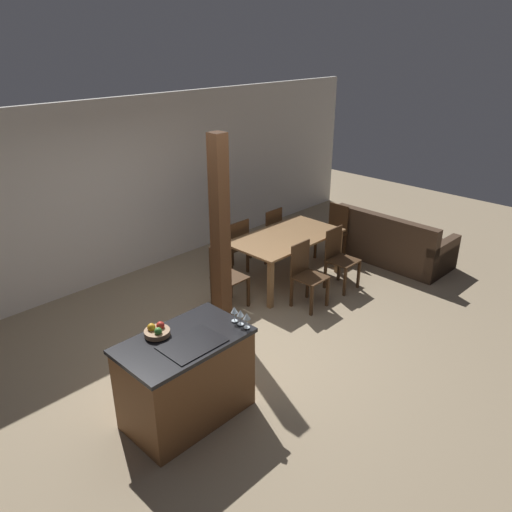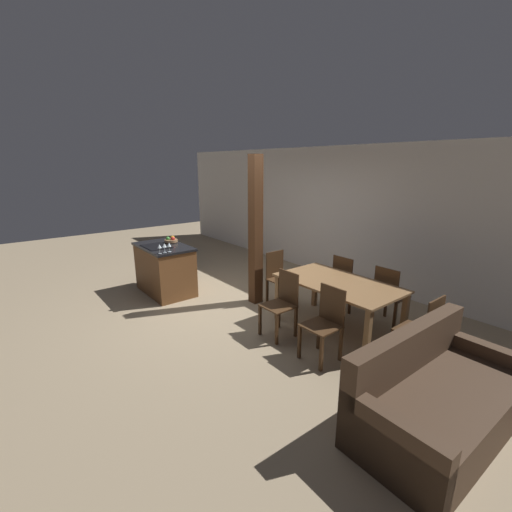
{
  "view_description": "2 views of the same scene",
  "coord_description": "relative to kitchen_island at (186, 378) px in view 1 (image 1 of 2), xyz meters",
  "views": [
    {
      "loc": [
        -3.51,
        -3.79,
        3.5
      ],
      "look_at": [
        0.6,
        0.2,
        0.95
      ],
      "focal_mm": 35.0,
      "sensor_mm": 36.0,
      "label": 1
    },
    {
      "loc": [
        4.65,
        -3.01,
        2.35
      ],
      "look_at": [
        0.6,
        0.2,
        0.95
      ],
      "focal_mm": 24.0,
      "sensor_mm": 36.0,
      "label": 2
    }
  ],
  "objects": [
    {
      "name": "ground_plane",
      "position": [
        1.16,
        0.57,
        -0.45
      ],
      "size": [
        16.0,
        16.0,
        0.0
      ],
      "primitive_type": "plane",
      "color": "#9E896B"
    },
    {
      "name": "wine_glass_near",
      "position": [
        0.54,
        -0.3,
        0.58
      ],
      "size": [
        0.07,
        0.07,
        0.16
      ],
      "color": "silver",
      "rests_on": "kitchen_island"
    },
    {
      "name": "dining_chair_far_right",
      "position": [
        3.35,
        2.01,
        0.03
      ],
      "size": [
        0.4,
        0.4,
        0.91
      ],
      "rotation": [
        0.0,
        0.0,
        3.14
      ],
      "color": "#472D19",
      "rests_on": "ground_plane"
    },
    {
      "name": "wine_glass_middle",
      "position": [
        0.54,
        -0.21,
        0.58
      ],
      "size": [
        0.07,
        0.07,
        0.16
      ],
      "color": "silver",
      "rests_on": "kitchen_island"
    },
    {
      "name": "dining_chair_near_left",
      "position": [
        2.57,
        0.59,
        0.03
      ],
      "size": [
        0.4,
        0.4,
        0.91
      ],
      "color": "#472D19",
      "rests_on": "ground_plane"
    },
    {
      "name": "fruit_bowl",
      "position": [
        -0.14,
        0.22,
        0.5
      ],
      "size": [
        0.24,
        0.24,
        0.11
      ],
      "color": "#99704C",
      "rests_on": "kitchen_island"
    },
    {
      "name": "wall_back",
      "position": [
        1.16,
        3.29,
        0.9
      ],
      "size": [
        11.2,
        0.08,
        2.7
      ],
      "color": "silver",
      "rests_on": "ground_plane"
    },
    {
      "name": "kitchen_island",
      "position": [
        0.0,
        0.0,
        0.0
      ],
      "size": [
        1.23,
        0.74,
        0.91
      ],
      "color": "brown",
      "rests_on": "ground_plane"
    },
    {
      "name": "dining_chair_far_left",
      "position": [
        2.57,
        2.01,
        0.03
      ],
      "size": [
        0.4,
        0.4,
        0.91
      ],
      "rotation": [
        0.0,
        0.0,
        3.14
      ],
      "color": "#472D19",
      "rests_on": "ground_plane"
    },
    {
      "name": "dining_table",
      "position": [
        2.96,
        1.3,
        0.19
      ],
      "size": [
        1.72,
        0.97,
        0.74
      ],
      "color": "olive",
      "rests_on": "ground_plane"
    },
    {
      "name": "timber_post",
      "position": [
        1.41,
        1.04,
        0.8
      ],
      "size": [
        0.18,
        0.18,
        2.5
      ],
      "color": "#4C2D19",
      "rests_on": "ground_plane"
    },
    {
      "name": "wine_glass_far",
      "position": [
        0.54,
        -0.12,
        0.58
      ],
      "size": [
        0.07,
        0.07,
        0.16
      ],
      "color": "silver",
      "rests_on": "kitchen_island"
    },
    {
      "name": "dining_chair_near_right",
      "position": [
        3.35,
        0.59,
        0.03
      ],
      "size": [
        0.4,
        0.4,
        0.91
      ],
      "color": "#472D19",
      "rests_on": "ground_plane"
    },
    {
      "name": "couch",
      "position": [
        4.76,
        0.49,
        -0.17
      ],
      "size": [
        0.92,
        1.85,
        0.86
      ],
      "rotation": [
        0.0,
        0.0,
        1.55
      ],
      "color": "#473323",
      "rests_on": "ground_plane"
    },
    {
      "name": "dining_chair_foot_end",
      "position": [
        4.19,
        1.3,
        0.03
      ],
      "size": [
        0.4,
        0.4,
        0.91
      ],
      "rotation": [
        0.0,
        0.0,
        -1.57
      ],
      "color": "#472D19",
      "rests_on": "ground_plane"
    },
    {
      "name": "dining_chair_head_end",
      "position": [
        1.73,
        1.3,
        0.03
      ],
      "size": [
        0.4,
        0.4,
        0.91
      ],
      "rotation": [
        0.0,
        0.0,
        1.57
      ],
      "color": "#472D19",
      "rests_on": "ground_plane"
    }
  ]
}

